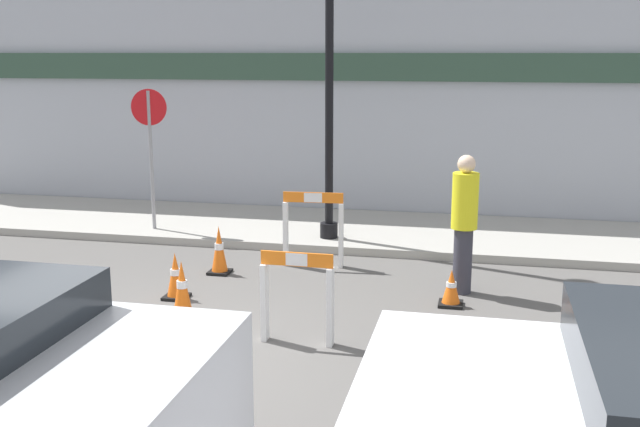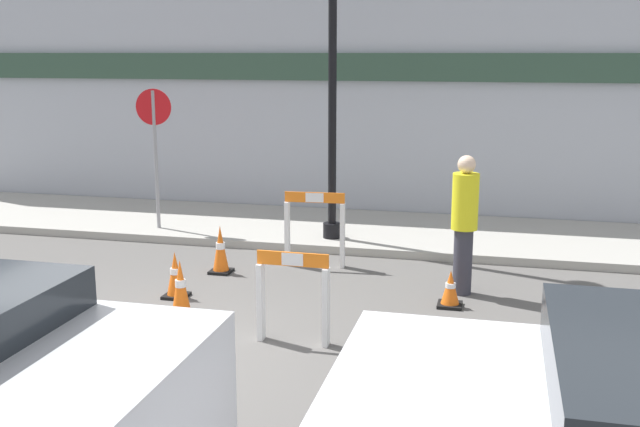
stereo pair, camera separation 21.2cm
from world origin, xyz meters
name	(u,v)px [view 2 (the right image)]	position (x,y,z in m)	size (l,w,h in m)	color
ground_plane	(129,362)	(0.00, 0.00, 0.00)	(60.00, 60.00, 0.00)	#565451
sidewalk_slab	(290,227)	(0.00, 5.91, 0.06)	(18.00, 2.82, 0.13)	#9E9B93
storefront_facade	(311,69)	(0.00, 7.39, 2.75)	(18.00, 0.22, 5.50)	#A3A8B2
streetlamp_post	(333,6)	(0.94, 5.06, 3.75)	(0.44, 0.44, 5.68)	black
stop_sign	(155,136)	(-2.08, 5.04, 1.70)	(0.60, 0.10, 2.35)	gray
barricade_0	(315,226)	(0.97, 3.83, 0.59)	(0.88, 0.20, 1.10)	white
barricade_1	(293,295)	(1.46, 0.91, 0.54)	(0.79, 0.14, 1.01)	white
traffic_cone_0	(450,289)	(3.02, 2.49, 0.22)	(0.30, 0.30, 0.46)	black
traffic_cone_1	(181,288)	(-0.07, 1.44, 0.33)	(0.30, 0.30, 0.68)	black
traffic_cone_2	(175,276)	(-0.40, 2.02, 0.29)	(0.30, 0.30, 0.60)	black
traffic_cone_3	(221,250)	(-0.24, 3.18, 0.33)	(0.30, 0.30, 0.69)	black
person_worker	(464,220)	(3.13, 3.04, 0.98)	(0.43, 0.43, 1.81)	#33333D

